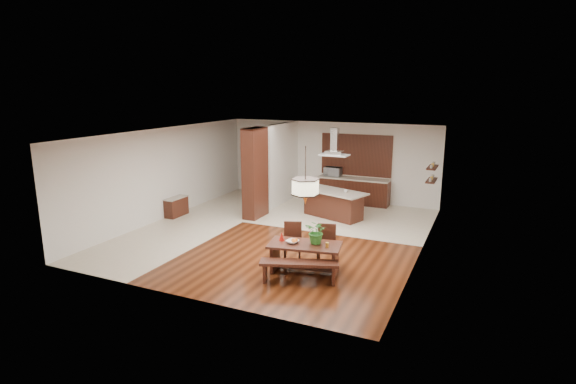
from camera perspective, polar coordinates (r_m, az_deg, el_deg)
The scene contains 25 objects.
room_shell at distance 12.63m, azimuth -1.24°, elevation 3.72°, with size 9.00×9.04×2.92m.
tile_hallway at distance 14.47m, azimuth -11.10°, elevation -3.68°, with size 2.50×9.00×0.01m, color beige.
tile_kitchen at distance 14.92m, azimuth 7.31°, elevation -3.01°, with size 5.50×4.00×0.01m, color beige.
soffit_band at distance 12.52m, azimuth -1.26°, elevation 7.44°, with size 8.00×9.00×0.02m, color #391A0E.
partition_pier at distance 14.42m, azimuth -4.20°, elevation 2.39°, with size 0.45×1.00×2.90m, color black.
partition_stub at distance 16.26m, azimuth -0.67°, elevation 3.65°, with size 0.18×2.40×2.90m, color silver.
hallway_console at distance 15.16m, azimuth -13.99°, elevation -1.83°, with size 0.37×0.88×0.63m, color black.
hallway_doorway at distance 17.87m, azimuth -2.96°, elevation 3.19°, with size 1.10×0.20×2.10m, color black.
rear_counter at distance 16.46m, azimuth 8.27°, elevation 0.17°, with size 2.60×0.62×0.95m.
kitchen_window at distance 16.47m, azimuth 8.67°, elevation 4.68°, with size 2.60×0.08×1.50m, color brown.
shelf_lower at distance 14.18m, azimuth 17.76°, elevation 1.41°, with size 0.26×0.90×0.04m, color black.
shelf_upper at distance 14.11m, azimuth 17.87°, elevation 3.00°, with size 0.26×0.90×0.04m, color black.
dining_table at distance 10.29m, azimuth 2.14°, elevation -7.53°, with size 1.74×1.09×0.68m.
dining_bench at distance 9.85m, azimuth 1.42°, elevation -10.11°, with size 1.70×0.37×0.48m, color black, non-canonical shape.
dining_chair_left at distance 10.83m, azimuth 0.57°, elevation -6.51°, with size 0.43×0.43×0.97m, color black, non-canonical shape.
dining_chair_right at distance 10.68m, azimuth 4.84°, elevation -6.83°, with size 0.43×0.43×0.98m, color black, non-canonical shape.
pendant_lantern at distance 9.81m, azimuth 2.23°, elevation 2.07°, with size 0.64×0.64×1.31m, color beige, non-canonical shape.
foliage_plant at distance 10.17m, azimuth 3.69°, elevation -5.08°, with size 0.50×0.43×0.55m, color #286A23.
fruit_bowl at distance 10.25m, azimuth 0.58°, elevation -6.32°, with size 0.28×0.28×0.07m, color beige.
napkin_cone at distance 10.40m, azimuth -0.81°, elevation -5.65°, with size 0.13×0.13×0.20m, color #AA150C.
gold_ornament at distance 10.03m, azimuth 4.99°, elevation -6.70°, with size 0.08×0.08×0.11m, color gold.
kitchen_island at distance 14.60m, azimuth 5.76°, elevation -1.47°, with size 2.38×1.62×0.90m.
range_hood at distance 14.23m, azimuth 5.95°, elevation 6.35°, with size 0.90×0.55×0.87m, color silver, non-canonical shape.
island_cup at distance 14.26m, azimuth 7.35°, elevation 0.14°, with size 0.11×0.11×0.09m, color white.
microwave at distance 16.57m, azimuth 5.73°, elevation 2.60°, with size 0.61×0.41×0.34m, color silver.
Camera 1 is at (5.38, -11.24, 4.12)m, focal length 28.00 mm.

